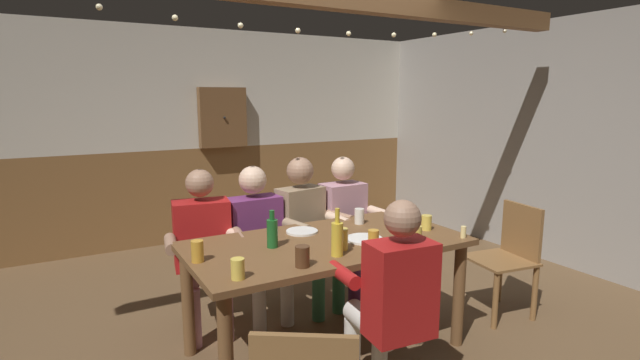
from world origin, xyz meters
name	(u,v)px	position (x,y,z in m)	size (l,w,h in m)	color
ground_plane	(321,344)	(0.00, 0.00, 0.00)	(7.05, 7.05, 0.00)	brown
back_wall_upper	(197,89)	(0.00, 2.94, 1.80)	(5.88, 0.12, 1.38)	beige
back_wall_wainscot	(202,193)	(0.00, 2.94, 0.55)	(5.88, 0.12, 1.11)	brown
side_wall_concrete	(592,146)	(3.00, 0.00, 1.24)	(0.12, 5.77, 2.49)	gray
dining_table	(326,255)	(0.00, -0.07, 0.67)	(1.82, 0.95, 0.78)	brown
person_0	(203,243)	(-0.63, 0.64, 0.66)	(0.58, 0.59, 1.20)	#AD1919
person_1	(258,235)	(-0.20, 0.64, 0.66)	(0.57, 0.51, 1.19)	#6B2D66
person_2	(306,226)	(0.22, 0.63, 0.68)	(0.56, 0.56, 1.23)	#997F60
person_3	(347,221)	(0.62, 0.64, 0.67)	(0.51, 0.53, 1.21)	#B78493
person_4	(392,295)	(0.01, -0.76, 0.66)	(0.51, 0.54, 1.20)	#AD1919
chair_empty_near_right	(508,256)	(1.54, -0.28, 0.48)	(0.50, 0.50, 0.88)	brown
table_candle	(463,232)	(0.84, -0.47, 0.82)	(0.04, 0.04, 0.08)	#F9E08C
plate_0	(302,231)	(-0.05, 0.18, 0.78)	(0.22, 0.22, 0.01)	white
plate_1	(364,239)	(0.23, -0.18, 0.78)	(0.25, 0.25, 0.01)	white
bottle_0	(337,238)	(-0.09, -0.36, 0.89)	(0.07, 0.07, 0.29)	gold
bottle_1	(272,232)	(-0.37, -0.02, 0.87)	(0.07, 0.07, 0.24)	#195923
pint_glass_0	(426,223)	(0.76, -0.20, 0.83)	(0.07, 0.07, 0.11)	#E5C64C
pint_glass_1	(238,269)	(-0.74, -0.42, 0.83)	(0.07, 0.07, 0.11)	#E5C64C
pint_glass_2	(417,236)	(0.46, -0.43, 0.84)	(0.06, 0.06, 0.13)	#E5C64C
pint_glass_3	(302,256)	(-0.36, -0.42, 0.84)	(0.08, 0.08, 0.12)	#4C2D19
pint_glass_4	(197,251)	(-0.85, -0.05, 0.84)	(0.07, 0.07, 0.13)	gold
pint_glass_5	(373,239)	(0.17, -0.36, 0.84)	(0.07, 0.07, 0.12)	gold
pint_glass_6	(359,216)	(0.43, 0.18, 0.83)	(0.07, 0.07, 0.12)	white
pint_glass_7	(341,239)	(-0.01, -0.27, 0.84)	(0.08, 0.08, 0.13)	#E5C64C
wall_dart_cabinet	(223,117)	(0.26, 2.81, 1.47)	(0.56, 0.15, 0.70)	brown
string_lights	(298,23)	(0.00, 0.32, 2.21)	(4.15, 0.04, 0.16)	#F9EAB2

